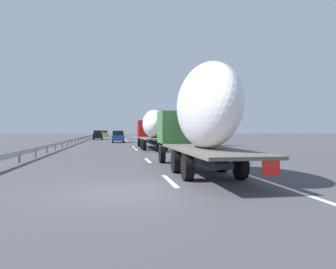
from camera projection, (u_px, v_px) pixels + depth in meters
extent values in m
plane|color=#424247|center=(117.00, 143.00, 50.10)|extent=(260.00, 260.00, 0.00)
cube|color=white|center=(170.00, 181.00, 12.88)|extent=(3.20, 0.20, 0.01)
cube|color=white|center=(148.00, 160.00, 21.48)|extent=(3.20, 0.20, 0.01)
cube|color=white|center=(136.00, 149.00, 33.42)|extent=(3.20, 0.20, 0.01)
cube|color=white|center=(134.00, 147.00, 37.98)|extent=(3.20, 0.20, 0.01)
cube|color=white|center=(128.00, 142.00, 55.15)|extent=(3.20, 0.20, 0.01)
cube|color=white|center=(126.00, 140.00, 66.61)|extent=(3.20, 0.20, 0.01)
cube|color=white|center=(126.00, 140.00, 63.08)|extent=(3.20, 0.20, 0.01)
cube|color=white|center=(124.00, 138.00, 81.65)|extent=(3.20, 0.20, 0.01)
cube|color=white|center=(122.00, 137.00, 93.36)|extent=(3.20, 0.20, 0.01)
cube|color=white|center=(150.00, 142.00, 55.91)|extent=(110.00, 0.20, 0.01)
cube|color=#B21919|center=(148.00, 129.00, 39.21)|extent=(2.40, 2.50, 1.90)
cube|color=black|center=(147.00, 124.00, 40.29)|extent=(0.08, 2.12, 0.80)
cube|color=#262628|center=(151.00, 142.00, 36.32)|extent=(10.88, 0.70, 0.24)
cube|color=#59544C|center=(154.00, 138.00, 33.39)|extent=(9.42, 2.50, 0.12)
ellipsoid|color=white|center=(154.00, 124.00, 33.78)|extent=(6.28, 2.20, 2.84)
cube|color=red|center=(168.00, 142.00, 28.88)|extent=(0.04, 0.56, 0.56)
cylinder|color=black|center=(139.00, 142.00, 39.06)|extent=(1.04, 0.30, 1.04)
cylinder|color=black|center=(157.00, 142.00, 39.41)|extent=(1.04, 0.30, 1.04)
cylinder|color=black|center=(142.00, 144.00, 34.41)|extent=(1.04, 0.35, 1.04)
cylinder|color=black|center=(163.00, 144.00, 34.76)|extent=(1.04, 0.35, 1.04)
cylinder|color=black|center=(144.00, 145.00, 32.04)|extent=(1.04, 0.35, 1.04)
cylinder|color=black|center=(167.00, 145.00, 32.39)|extent=(1.04, 0.35, 1.04)
cube|color=#387038|center=(180.00, 127.00, 20.11)|extent=(2.40, 2.50, 1.90)
cube|color=black|center=(177.00, 120.00, 21.19)|extent=(0.08, 2.12, 0.80)
cube|color=#262628|center=(191.00, 155.00, 17.23)|extent=(10.81, 0.70, 0.24)
cube|color=#59544C|center=(206.00, 150.00, 14.32)|extent=(9.35, 2.50, 0.12)
ellipsoid|color=white|center=(206.00, 106.00, 14.40)|extent=(6.96, 2.20, 3.68)
cube|color=red|center=(271.00, 167.00, 9.85)|extent=(0.04, 0.56, 0.56)
cylinder|color=black|center=(162.00, 154.00, 19.95)|extent=(1.04, 0.30, 1.04)
cylinder|color=black|center=(197.00, 154.00, 20.31)|extent=(1.04, 0.30, 1.04)
cylinder|color=black|center=(176.00, 162.00, 15.34)|extent=(1.04, 0.35, 1.04)
cylinder|color=black|center=(222.00, 161.00, 15.69)|extent=(1.04, 0.35, 1.04)
cylinder|color=black|center=(187.00, 167.00, 12.97)|extent=(1.04, 0.35, 1.04)
cylinder|color=black|center=(241.00, 166.00, 13.32)|extent=(1.04, 0.35, 1.04)
cube|color=gold|center=(105.00, 134.00, 101.30)|extent=(4.45, 1.83, 0.84)
cube|color=black|center=(105.00, 132.00, 100.96)|extent=(2.45, 1.61, 0.62)
cylinder|color=black|center=(102.00, 135.00, 102.54)|extent=(0.64, 0.22, 0.64)
cylinder|color=black|center=(108.00, 135.00, 102.80)|extent=(0.64, 0.22, 0.64)
cylinder|color=black|center=(102.00, 135.00, 99.82)|extent=(0.64, 0.22, 0.64)
cylinder|color=black|center=(107.00, 135.00, 100.07)|extent=(0.64, 0.22, 0.64)
cube|color=black|center=(98.00, 136.00, 66.39)|extent=(4.24, 1.83, 0.84)
cube|color=black|center=(98.00, 132.00, 66.06)|extent=(2.33, 1.61, 0.73)
cylinder|color=black|center=(94.00, 138.00, 67.56)|extent=(0.64, 0.22, 0.64)
cylinder|color=black|center=(102.00, 138.00, 67.82)|extent=(0.64, 0.22, 0.64)
cylinder|color=black|center=(93.00, 138.00, 64.97)|extent=(0.64, 0.22, 0.64)
cylinder|color=black|center=(102.00, 138.00, 65.23)|extent=(0.64, 0.22, 0.64)
cube|color=#28479E|center=(118.00, 138.00, 51.65)|extent=(4.05, 1.87, 0.84)
cube|color=black|center=(118.00, 133.00, 51.34)|extent=(2.23, 1.64, 0.70)
cylinder|color=black|center=(113.00, 140.00, 52.76)|extent=(0.64, 0.22, 0.64)
cylinder|color=black|center=(123.00, 140.00, 53.03)|extent=(0.64, 0.22, 0.64)
cylinder|color=black|center=(113.00, 141.00, 50.28)|extent=(0.64, 0.22, 0.64)
cylinder|color=black|center=(124.00, 141.00, 50.55)|extent=(0.64, 0.22, 0.64)
cylinder|color=gray|center=(157.00, 135.00, 55.77)|extent=(0.10, 0.10, 2.31)
cube|color=#2D569E|center=(157.00, 126.00, 55.75)|extent=(0.06, 0.90, 0.70)
cylinder|color=#472D19|center=(161.00, 135.00, 75.37)|extent=(0.37, 0.37, 1.70)
cone|color=#286B2D|center=(161.00, 120.00, 75.32)|extent=(3.73, 3.73, 5.07)
cylinder|color=#472D19|center=(196.00, 139.00, 41.10)|extent=(0.32, 0.32, 1.70)
cone|color=#1E5B23|center=(196.00, 110.00, 41.05)|extent=(3.82, 3.82, 5.54)
cylinder|color=#472D19|center=(184.00, 137.00, 51.47)|extent=(0.33, 0.33, 1.76)
cone|color=#194C1E|center=(184.00, 119.00, 51.43)|extent=(2.76, 2.76, 3.76)
cube|color=#9EA0A5|center=(79.00, 139.00, 52.10)|extent=(94.00, 0.06, 0.32)
cube|color=slate|center=(19.00, 158.00, 19.83)|extent=(0.10, 0.10, 0.60)
cube|color=slate|center=(36.00, 153.00, 23.86)|extent=(0.10, 0.10, 0.60)
cube|color=slate|center=(47.00, 150.00, 27.90)|extent=(0.10, 0.10, 0.60)
cube|color=slate|center=(56.00, 147.00, 31.93)|extent=(0.10, 0.10, 0.60)
cube|color=slate|center=(62.00, 145.00, 35.97)|extent=(0.10, 0.10, 0.60)
cube|color=slate|center=(68.00, 144.00, 40.00)|extent=(0.10, 0.10, 0.60)
cube|color=slate|center=(72.00, 143.00, 44.03)|extent=(0.10, 0.10, 0.60)
cube|color=slate|center=(75.00, 141.00, 48.07)|extent=(0.10, 0.10, 0.60)
cube|color=slate|center=(79.00, 141.00, 52.10)|extent=(0.10, 0.10, 0.60)
cube|color=slate|center=(81.00, 140.00, 56.14)|extent=(0.10, 0.10, 0.60)
cube|color=slate|center=(83.00, 139.00, 60.17)|extent=(0.10, 0.10, 0.60)
cube|color=slate|center=(85.00, 139.00, 64.21)|extent=(0.10, 0.10, 0.60)
cube|color=slate|center=(87.00, 138.00, 68.24)|extent=(0.10, 0.10, 0.60)
cube|color=slate|center=(89.00, 138.00, 72.28)|extent=(0.10, 0.10, 0.60)
cube|color=slate|center=(90.00, 137.00, 76.31)|extent=(0.10, 0.10, 0.60)
cube|color=slate|center=(91.00, 137.00, 80.34)|extent=(0.10, 0.10, 0.60)
cube|color=slate|center=(92.00, 136.00, 84.38)|extent=(0.10, 0.10, 0.60)
cube|color=slate|center=(93.00, 136.00, 88.41)|extent=(0.10, 0.10, 0.60)
cube|color=slate|center=(94.00, 136.00, 92.45)|extent=(0.10, 0.10, 0.60)
cube|color=slate|center=(95.00, 136.00, 96.48)|extent=(0.10, 0.10, 0.60)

